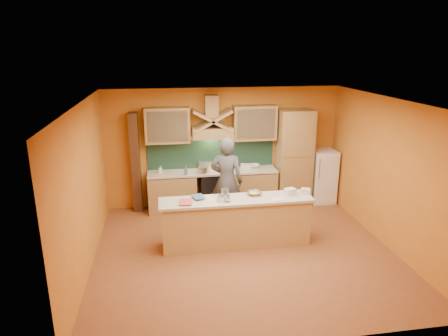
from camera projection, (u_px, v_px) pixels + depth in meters
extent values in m
cube|color=brown|center=(244.00, 251.00, 7.51)|extent=(5.50, 5.00, 0.01)
cube|color=white|center=(247.00, 102.00, 6.69)|extent=(5.50, 5.00, 0.01)
cube|color=orange|center=(223.00, 147.00, 9.46)|extent=(5.50, 0.02, 2.80)
cube|color=orange|center=(289.00, 247.00, 4.74)|extent=(5.50, 0.02, 2.80)
cube|color=orange|center=(85.00, 189.00, 6.69)|extent=(0.02, 5.00, 2.80)
cube|color=orange|center=(388.00, 173.00, 7.51)|extent=(0.02, 5.00, 2.80)
cube|color=#A27E4A|center=(172.00, 193.00, 9.28)|extent=(1.10, 0.60, 0.86)
cube|color=#A27E4A|center=(252.00, 188.00, 9.56)|extent=(1.10, 0.60, 0.86)
cube|color=beige|center=(213.00, 172.00, 9.28)|extent=(3.00, 0.62, 0.04)
cube|color=black|center=(213.00, 190.00, 9.41)|extent=(0.60, 0.58, 0.90)
cube|color=#173327|center=(211.00, 154.00, 9.45)|extent=(3.00, 0.03, 0.70)
cube|color=#A27E4A|center=(212.00, 132.00, 9.06)|extent=(0.92, 0.50, 0.24)
cube|color=#A27E4A|center=(211.00, 106.00, 8.99)|extent=(0.30, 0.30, 0.50)
cube|color=#A27E4A|center=(167.00, 125.00, 8.93)|extent=(1.00, 0.35, 0.80)
cube|color=#A27E4A|center=(254.00, 123.00, 9.23)|extent=(1.00, 0.35, 0.80)
cube|color=#A27E4A|center=(294.00, 158.00, 9.50)|extent=(0.80, 0.60, 2.30)
cube|color=white|center=(322.00, 176.00, 9.76)|extent=(0.58, 0.60, 1.30)
cube|color=#472816|center=(136.00, 163.00, 9.09)|extent=(0.20, 0.30, 2.30)
cube|color=tan|center=(236.00, 223.00, 7.65)|extent=(2.80, 0.55, 0.88)
cube|color=beige|center=(236.00, 200.00, 7.51)|extent=(2.90, 0.62, 0.05)
imported|color=#4C4C51|center=(227.00, 181.00, 8.47)|extent=(0.82, 0.69, 1.91)
cylinder|color=#B0B0B7|center=(204.00, 171.00, 9.09)|extent=(0.26, 0.26, 0.16)
cylinder|color=#B9B9C0|center=(219.00, 169.00, 9.27)|extent=(0.24, 0.24, 0.14)
imported|color=silver|center=(161.00, 169.00, 9.10)|extent=(0.08, 0.08, 0.17)
imported|color=teal|center=(186.00, 170.00, 8.95)|extent=(0.09, 0.09, 0.21)
imported|color=silver|center=(255.00, 166.00, 9.54)|extent=(0.29, 0.29, 0.07)
cube|color=silver|center=(246.00, 166.00, 9.48)|extent=(0.29, 0.24, 0.09)
imported|color=#B64A41|center=(179.00, 202.00, 7.29)|extent=(0.27, 0.35, 0.03)
imported|color=#3B5782|center=(193.00, 197.00, 7.47)|extent=(0.26, 0.31, 0.02)
cylinder|color=white|center=(225.00, 193.00, 7.56)|extent=(0.16, 0.16, 0.17)
cylinder|color=white|center=(227.00, 198.00, 7.34)|extent=(0.13, 0.13, 0.12)
cube|color=white|center=(222.00, 199.00, 7.36)|extent=(0.16, 0.16, 0.10)
imported|color=silver|center=(254.00, 193.00, 7.68)|extent=(0.29, 0.29, 0.07)
cube|color=beige|center=(278.00, 199.00, 7.46)|extent=(0.26, 0.22, 0.02)
cube|color=beige|center=(290.00, 192.00, 7.69)|extent=(0.23, 0.21, 0.13)
cube|color=beige|center=(306.00, 191.00, 7.75)|extent=(0.20, 0.17, 0.10)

